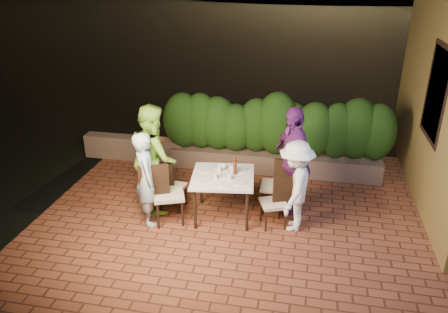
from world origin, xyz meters
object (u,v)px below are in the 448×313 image
(chair_right_back, at_px, (274,185))
(parapet_lamp, at_px, (153,136))
(diner_green, at_px, (154,157))
(diner_white, at_px, (295,186))
(chair_left_front, at_px, (168,193))
(bowl, at_px, (221,167))
(beer_bottle, at_px, (235,165))
(diner_blue, at_px, (147,179))
(dining_table, at_px, (223,196))
(chair_left_back, at_px, (173,186))
(chair_right_front, at_px, (274,202))
(diner_purple, at_px, (292,160))

(chair_right_back, distance_m, parapet_lamp, 3.14)
(diner_green, height_order, diner_white, diner_green)
(parapet_lamp, bearing_deg, chair_left_front, -64.28)
(bowl, distance_m, chair_right_back, 0.95)
(beer_bottle, height_order, diner_white, diner_white)
(chair_right_back, height_order, diner_blue, diner_blue)
(dining_table, bearing_deg, chair_left_back, 173.75)
(chair_left_front, bearing_deg, beer_bottle, 1.29)
(beer_bottle, bearing_deg, chair_right_back, 21.94)
(bowl, bearing_deg, chair_right_front, -21.75)
(diner_blue, distance_m, diner_green, 0.54)
(chair_left_front, distance_m, diner_white, 2.02)
(chair_right_back, bearing_deg, chair_right_front, 93.62)
(beer_bottle, relative_size, chair_right_back, 0.32)
(bowl, distance_m, chair_left_back, 0.89)
(dining_table, bearing_deg, diner_white, -5.61)
(diner_white, xyz_separation_m, diner_purple, (-0.10, 0.57, 0.18))
(diner_green, bearing_deg, dining_table, -127.39)
(chair_right_front, distance_m, parapet_lamp, 3.43)
(chair_right_back, xyz_separation_m, diner_green, (-2.02, -0.25, 0.44))
(parapet_lamp, bearing_deg, chair_right_front, -36.43)
(bowl, xyz_separation_m, chair_left_front, (-0.74, -0.59, -0.26))
(beer_bottle, relative_size, diner_green, 0.17)
(chair_left_back, distance_m, chair_right_back, 1.73)
(beer_bottle, height_order, chair_left_front, beer_bottle)
(chair_left_front, relative_size, chair_right_back, 1.07)
(diner_purple, bearing_deg, chair_right_front, -51.45)
(dining_table, relative_size, diner_white, 0.67)
(beer_bottle, xyz_separation_m, chair_right_front, (0.67, -0.22, -0.48))
(chair_right_front, bearing_deg, diner_purple, -133.04)
(beer_bottle, bearing_deg, diner_blue, -158.82)
(chair_left_back, height_order, chair_right_front, chair_right_front)
(beer_bottle, distance_m, diner_purple, 0.96)
(dining_table, relative_size, beer_bottle, 3.19)
(beer_bottle, xyz_separation_m, diner_white, (0.99, -0.22, -0.16))
(chair_left_back, xyz_separation_m, diner_white, (2.06, -0.21, 0.32))
(diner_white, bearing_deg, diner_purple, -161.59)
(diner_purple, bearing_deg, dining_table, -96.95)
(chair_left_back, height_order, diner_white, diner_white)
(diner_blue, bearing_deg, diner_green, -20.20)
(bowl, distance_m, diner_white, 1.32)
(dining_table, bearing_deg, chair_right_front, -7.53)
(chair_right_front, bearing_deg, chair_left_front, -14.14)
(chair_left_front, distance_m, chair_right_back, 1.78)
(beer_bottle, xyz_separation_m, diner_green, (-1.38, 0.00, 0.02))
(beer_bottle, height_order, bowl, beer_bottle)
(dining_table, xyz_separation_m, diner_green, (-1.20, 0.11, 0.55))
(diner_purple, bearing_deg, chair_right_back, -101.03)
(chair_left_front, xyz_separation_m, chair_right_front, (1.67, 0.21, -0.09))
(diner_green, bearing_deg, diner_purple, -113.61)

